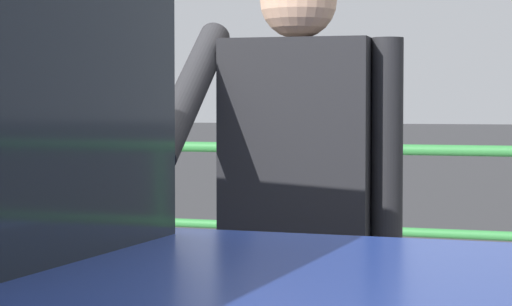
# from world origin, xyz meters

# --- Properties ---
(parking_meter) EXTENTS (0.19, 0.20, 1.45)m
(parking_meter) POSITION_xyz_m (0.13, 0.30, 1.21)
(parking_meter) COLOR slate
(parking_meter) RESTS_ON sidewalk_curb
(pedestrian_at_meter) EXTENTS (0.61, 0.63, 1.67)m
(pedestrian_at_meter) POSITION_xyz_m (0.66, 0.39, 1.10)
(pedestrian_at_meter) COLOR #1E233F
(pedestrian_at_meter) RESTS_ON sidewalk_curb
(background_railing) EXTENTS (24.06, 0.06, 1.04)m
(background_railing) POSITION_xyz_m (0.00, 3.13, 0.90)
(background_railing) COLOR #2D7A38
(background_railing) RESTS_ON sidewalk_curb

